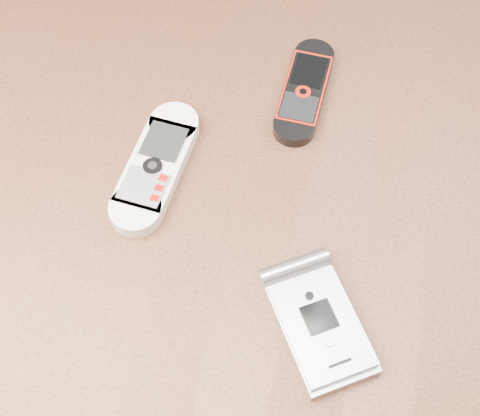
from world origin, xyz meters
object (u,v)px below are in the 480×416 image
(nokia_white, at_px, (156,166))
(nokia_black_red, at_px, (304,90))
(table, at_px, (235,265))
(motorola_razr, at_px, (320,324))

(nokia_white, height_order, nokia_black_red, nokia_white)
(table, height_order, nokia_white, nokia_white)
(nokia_white, height_order, motorola_razr, motorola_razr)
(nokia_white, distance_m, nokia_black_red, 0.16)
(motorola_razr, bearing_deg, nokia_black_red, 69.62)
(nokia_black_red, bearing_deg, motorola_razr, -74.85)
(table, distance_m, nokia_black_red, 0.18)
(table, distance_m, nokia_white, 0.14)
(table, height_order, motorola_razr, motorola_razr)
(table, height_order, nokia_black_red, nokia_black_red)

